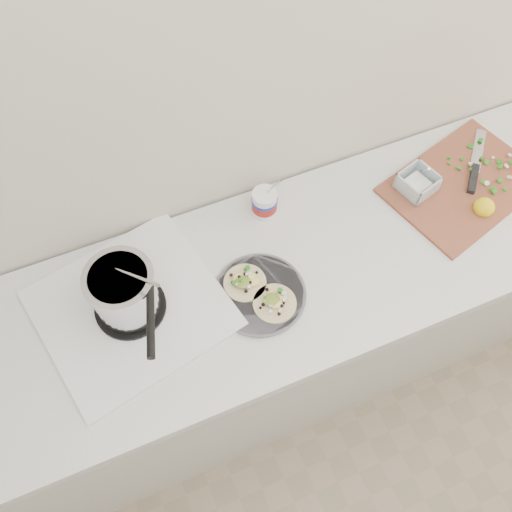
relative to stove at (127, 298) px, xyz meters
name	(u,v)px	position (x,y,z in m)	size (l,w,h in m)	color
counter	(286,321)	(0.51, -0.04, -0.53)	(2.44, 0.66, 0.90)	beige
stove	(127,298)	(0.00, 0.00, 0.00)	(0.61, 0.58, 0.25)	silver
taco_plate	(260,293)	(0.37, -0.10, -0.07)	(0.28, 0.28, 0.04)	#56555C
tub	(266,200)	(0.51, 0.17, -0.02)	(0.08, 0.08, 0.19)	white
cutboard	(459,182)	(1.16, 0.02, -0.06)	(0.59, 0.48, 0.08)	brown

